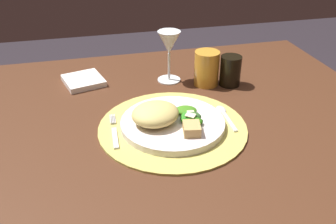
{
  "coord_description": "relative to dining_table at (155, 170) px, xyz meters",
  "views": [
    {
      "loc": [
        -0.16,
        -0.8,
        1.25
      ],
      "look_at": [
        0.04,
        0.02,
        0.76
      ],
      "focal_mm": 39.56,
      "sensor_mm": 36.0,
      "label": 1
    }
  ],
  "objects": [
    {
      "name": "placemat",
      "position": [
        0.04,
        -0.03,
        0.15
      ],
      "size": [
        0.38,
        0.38,
        0.01
      ],
      "primitive_type": "cylinder",
      "color": "#C4B757",
      "rests_on": "dining_table"
    },
    {
      "name": "fork",
      "position": [
        -0.1,
        -0.02,
        0.16
      ],
      "size": [
        0.02,
        0.16,
        0.0
      ],
      "color": "silver",
      "rests_on": "placemat"
    },
    {
      "name": "pasta_serving",
      "position": [
        -0.0,
        -0.03,
        0.2
      ],
      "size": [
        0.15,
        0.15,
        0.05
      ],
      "primitive_type": "ellipsoid",
      "rotation": [
        0.0,
        0.0,
        3.49
      ],
      "color": "#D4BE6B",
      "rests_on": "dinner_plate"
    },
    {
      "name": "dining_table",
      "position": [
        0.0,
        0.0,
        0.0
      ],
      "size": [
        1.35,
        1.03,
        0.74
      ],
      "color": "#482817",
      "rests_on": "ground"
    },
    {
      "name": "dark_tumbler",
      "position": [
        0.28,
        0.18,
        0.2
      ],
      "size": [
        0.07,
        0.07,
        0.09
      ],
      "primitive_type": "cylinder",
      "color": "black",
      "rests_on": "dining_table"
    },
    {
      "name": "salad_greens",
      "position": [
        0.09,
        -0.03,
        0.18
      ],
      "size": [
        0.07,
        0.11,
        0.02
      ],
      "color": "#356029",
      "rests_on": "dinner_plate"
    },
    {
      "name": "napkin",
      "position": [
        -0.17,
        0.3,
        0.16
      ],
      "size": [
        0.14,
        0.15,
        0.02
      ],
      "primitive_type": "cube",
      "rotation": [
        0.0,
        0.0,
        0.26
      ],
      "color": "white",
      "rests_on": "dining_table"
    },
    {
      "name": "wine_glass",
      "position": [
        0.1,
        0.25,
        0.27
      ],
      "size": [
        0.07,
        0.07,
        0.16
      ],
      "color": "silver",
      "rests_on": "dining_table"
    },
    {
      "name": "amber_tumbler",
      "position": [
        0.21,
        0.2,
        0.2
      ],
      "size": [
        0.08,
        0.08,
        0.11
      ],
      "primitive_type": "cylinder",
      "color": "#C8882B",
      "rests_on": "dining_table"
    },
    {
      "name": "dinner_plate",
      "position": [
        0.04,
        -0.03,
        0.16
      ],
      "size": [
        0.27,
        0.27,
        0.02
      ],
      "primitive_type": "cylinder",
      "color": "silver",
      "rests_on": "placemat"
    },
    {
      "name": "spoon",
      "position": [
        0.19,
        -0.0,
        0.16
      ],
      "size": [
        0.02,
        0.13,
        0.01
      ],
      "color": "silver",
      "rests_on": "placemat"
    },
    {
      "name": "bread_piece",
      "position": [
        0.07,
        -0.09,
        0.19
      ],
      "size": [
        0.05,
        0.06,
        0.02
      ],
      "primitive_type": "cube",
      "rotation": [
        0.0,
        0.0,
        4.53
      ],
      "color": "tan",
      "rests_on": "dinner_plate"
    }
  ]
}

